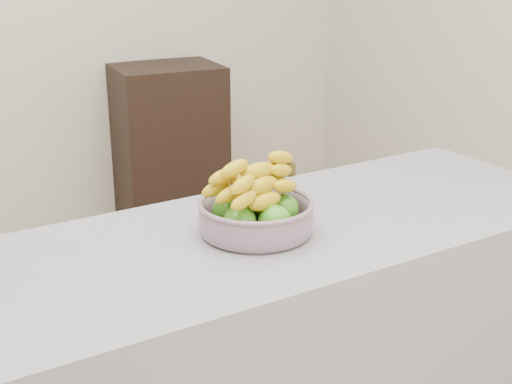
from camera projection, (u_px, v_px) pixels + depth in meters
cabinet at (170, 156)px, 3.73m from camera, size 0.57×0.48×0.94m
fruit_bowl at (256, 212)px, 1.63m from camera, size 0.27×0.27×0.17m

